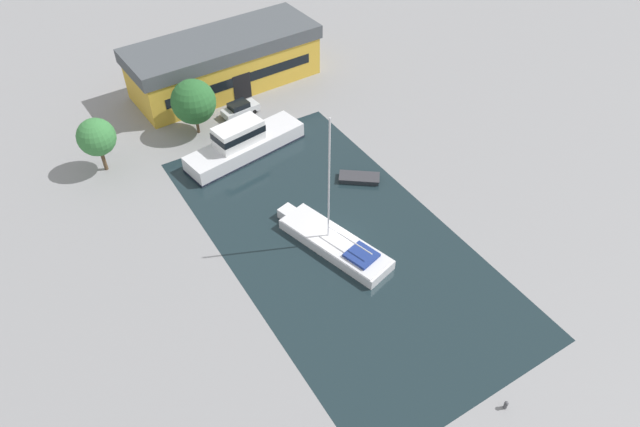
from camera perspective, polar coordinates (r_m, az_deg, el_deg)
name	(u,v)px	position (r m, az deg, el deg)	size (l,w,h in m)	color
ground_plane	(336,239)	(53.63, 1.65, -2.59)	(440.00, 440.00, 0.00)	gray
water_canal	(336,239)	(53.63, 1.65, -2.59)	(20.10, 39.00, 0.01)	#19282D
warehouse_building	(225,61)	(75.41, -9.53, 14.77)	(24.48, 10.01, 6.60)	gold
quay_tree_near_building	(193,102)	(66.23, -12.54, 10.86)	(5.04, 5.04, 6.65)	brown
quay_tree_by_water	(96,137)	(63.31, -21.46, 7.11)	(3.96, 3.96, 6.16)	brown
parked_car	(240,109)	(70.20, -8.00, 10.33)	(4.69, 2.36, 1.75)	silver
sailboat_moored	(334,242)	(52.48, 1.40, -2.89)	(6.27, 12.72, 13.84)	silver
motor_cruiser	(243,143)	(63.26, -7.67, 6.98)	(14.37, 6.01, 4.11)	silver
small_dinghy	(359,178)	(60.02, 3.95, 3.57)	(4.44, 3.97, 0.54)	#23282D
mooring_bollard	(506,405)	(45.08, 18.09, -17.72)	(0.30, 0.30, 0.78)	#47474C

